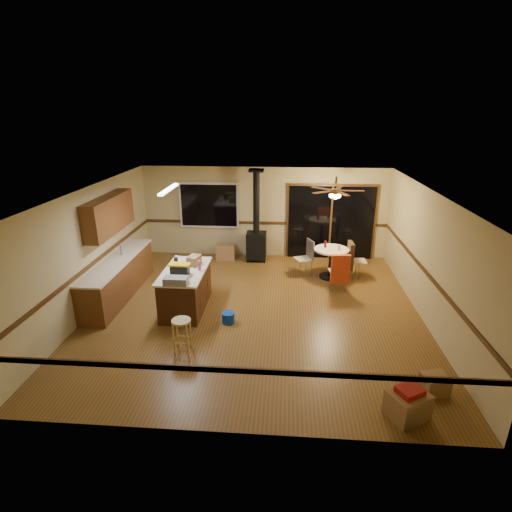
# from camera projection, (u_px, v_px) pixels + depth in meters

# --- Properties ---
(floor) EXTENTS (7.00, 7.00, 0.00)m
(floor) POSITION_uv_depth(u_px,v_px,m) (255.00, 310.00, 8.66)
(floor) COLOR brown
(floor) RESTS_ON ground
(ceiling) EXTENTS (7.00, 7.00, 0.00)m
(ceiling) POSITION_uv_depth(u_px,v_px,m) (255.00, 192.00, 7.76)
(ceiling) COLOR silver
(ceiling) RESTS_ON ground
(wall_back) EXTENTS (7.00, 0.00, 7.00)m
(wall_back) POSITION_uv_depth(u_px,v_px,m) (264.00, 213.00, 11.48)
(wall_back) COLOR tan
(wall_back) RESTS_ON ground
(wall_front) EXTENTS (7.00, 0.00, 7.00)m
(wall_front) POSITION_uv_depth(u_px,v_px,m) (233.00, 351.00, 4.94)
(wall_front) COLOR tan
(wall_front) RESTS_ON ground
(wall_left) EXTENTS (0.00, 7.00, 7.00)m
(wall_left) POSITION_uv_depth(u_px,v_px,m) (91.00, 250.00, 8.46)
(wall_left) COLOR tan
(wall_left) RESTS_ON ground
(wall_right) EXTENTS (0.00, 7.00, 7.00)m
(wall_right) POSITION_uv_depth(u_px,v_px,m) (429.00, 259.00, 7.96)
(wall_right) COLOR tan
(wall_right) RESTS_ON ground
(chair_rail) EXTENTS (7.00, 7.00, 0.08)m
(chair_rail) POSITION_uv_depth(u_px,v_px,m) (255.00, 268.00, 8.32)
(chair_rail) COLOR #402710
(chair_rail) RESTS_ON ground
(window) EXTENTS (1.72, 0.10, 1.32)m
(window) POSITION_uv_depth(u_px,v_px,m) (209.00, 205.00, 11.48)
(window) COLOR black
(window) RESTS_ON ground
(sliding_door) EXTENTS (2.52, 0.10, 2.10)m
(sliding_door) POSITION_uv_depth(u_px,v_px,m) (331.00, 223.00, 11.39)
(sliding_door) COLOR black
(sliding_door) RESTS_ON ground
(lower_cabinets) EXTENTS (0.60, 3.00, 0.86)m
(lower_cabinets) POSITION_uv_depth(u_px,v_px,m) (119.00, 279.00, 9.21)
(lower_cabinets) COLOR brown
(lower_cabinets) RESTS_ON ground
(countertop) EXTENTS (0.64, 3.04, 0.04)m
(countertop) POSITION_uv_depth(u_px,v_px,m) (116.00, 260.00, 9.05)
(countertop) COLOR beige
(countertop) RESTS_ON lower_cabinets
(upper_cabinets) EXTENTS (0.35, 2.00, 0.80)m
(upper_cabinets) POSITION_uv_depth(u_px,v_px,m) (109.00, 214.00, 8.89)
(upper_cabinets) COLOR brown
(upper_cabinets) RESTS_ON ground
(kitchen_island) EXTENTS (0.88, 1.68, 0.90)m
(kitchen_island) POSITION_uv_depth(u_px,v_px,m) (186.00, 289.00, 8.61)
(kitchen_island) COLOR #371D0D
(kitchen_island) RESTS_ON ground
(wood_stove) EXTENTS (0.55, 0.50, 2.52)m
(wood_stove) POSITION_uv_depth(u_px,v_px,m) (256.00, 236.00, 11.28)
(wood_stove) COLOR black
(wood_stove) RESTS_ON ground
(ceiling_fan) EXTENTS (0.24, 0.24, 0.55)m
(ceiling_fan) POSITION_uv_depth(u_px,v_px,m) (335.00, 193.00, 9.60)
(ceiling_fan) COLOR brown
(ceiling_fan) RESTS_ON ceiling
(fluorescent_strip) EXTENTS (0.10, 1.20, 0.04)m
(fluorescent_strip) POSITION_uv_depth(u_px,v_px,m) (169.00, 189.00, 8.18)
(fluorescent_strip) COLOR white
(fluorescent_strip) RESTS_ON ceiling
(toolbox_grey) EXTENTS (0.46, 0.26, 0.14)m
(toolbox_grey) POSITION_uv_depth(u_px,v_px,m) (176.00, 281.00, 7.76)
(toolbox_grey) COLOR slate
(toolbox_grey) RESTS_ON kitchen_island
(toolbox_black) EXTENTS (0.37, 0.21, 0.20)m
(toolbox_black) POSITION_uv_depth(u_px,v_px,m) (180.00, 270.00, 8.21)
(toolbox_black) COLOR black
(toolbox_black) RESTS_ON kitchen_island
(toolbox_yellow_lid) EXTENTS (0.43, 0.24, 0.03)m
(toolbox_yellow_lid) POSITION_uv_depth(u_px,v_px,m) (180.00, 264.00, 8.17)
(toolbox_yellow_lid) COLOR gold
(toolbox_yellow_lid) RESTS_ON toolbox_black
(box_on_island) EXTENTS (0.29, 0.35, 0.21)m
(box_on_island) POSITION_uv_depth(u_px,v_px,m) (194.00, 260.00, 8.71)
(box_on_island) COLOR olive
(box_on_island) RESTS_ON kitchen_island
(bottle_dark) EXTENTS (0.09, 0.09, 0.29)m
(bottle_dark) POSITION_uv_depth(u_px,v_px,m) (176.00, 264.00, 8.40)
(bottle_dark) COLOR black
(bottle_dark) RESTS_ON kitchen_island
(bottle_pink) EXTENTS (0.08, 0.08, 0.21)m
(bottle_pink) POSITION_uv_depth(u_px,v_px,m) (199.00, 266.00, 8.41)
(bottle_pink) COLOR #D84C8C
(bottle_pink) RESTS_ON kitchen_island
(bottle_white) EXTENTS (0.06, 0.06, 0.18)m
(bottle_white) POSITION_uv_depth(u_px,v_px,m) (176.00, 260.00, 8.78)
(bottle_white) COLOR white
(bottle_white) RESTS_ON kitchen_island
(bar_stool) EXTENTS (0.44, 0.44, 0.63)m
(bar_stool) POSITION_uv_depth(u_px,v_px,m) (182.00, 335.00, 7.12)
(bar_stool) COLOR tan
(bar_stool) RESTS_ON floor
(blue_bucket) EXTENTS (0.33, 0.33, 0.22)m
(blue_bucket) POSITION_uv_depth(u_px,v_px,m) (228.00, 318.00, 8.13)
(blue_bucket) COLOR #0B3CA2
(blue_bucket) RESTS_ON floor
(dining_table) EXTENTS (0.88, 0.88, 0.78)m
(dining_table) POSITION_uv_depth(u_px,v_px,m) (331.00, 258.00, 10.18)
(dining_table) COLOR black
(dining_table) RESTS_ON ground
(glass_red) EXTENTS (0.07, 0.07, 0.17)m
(glass_red) POSITION_uv_depth(u_px,v_px,m) (325.00, 244.00, 10.17)
(glass_red) COLOR #590C14
(glass_red) RESTS_ON dining_table
(glass_cream) EXTENTS (0.08, 0.08, 0.14)m
(glass_cream) POSITION_uv_depth(u_px,v_px,m) (339.00, 247.00, 10.01)
(glass_cream) COLOR beige
(glass_cream) RESTS_ON dining_table
(chair_left) EXTENTS (0.53, 0.53, 0.51)m
(chair_left) POSITION_uv_depth(u_px,v_px,m) (307.00, 253.00, 10.34)
(chair_left) COLOR tan
(chair_left) RESTS_ON ground
(chair_near) EXTENTS (0.47, 0.51, 0.70)m
(chair_near) POSITION_uv_depth(u_px,v_px,m) (340.00, 269.00, 9.33)
(chair_near) COLOR tan
(chair_near) RESTS_ON ground
(chair_right) EXTENTS (0.48, 0.44, 0.70)m
(chair_right) POSITION_uv_depth(u_px,v_px,m) (351.00, 256.00, 10.16)
(chair_right) COLOR tan
(chair_right) RESTS_ON ground
(box_under_window) EXTENTS (0.58, 0.49, 0.43)m
(box_under_window) POSITION_uv_depth(u_px,v_px,m) (225.00, 252.00, 11.57)
(box_under_window) COLOR olive
(box_under_window) RESTS_ON floor
(box_corner_a) EXTENTS (0.67, 0.64, 0.40)m
(box_corner_a) POSITION_uv_depth(u_px,v_px,m) (408.00, 405.00, 5.62)
(box_corner_a) COLOR olive
(box_corner_a) RESTS_ON floor
(box_corner_b) EXTENTS (0.45, 0.41, 0.31)m
(box_corner_b) POSITION_uv_depth(u_px,v_px,m) (434.00, 384.00, 6.11)
(box_corner_b) COLOR olive
(box_corner_b) RESTS_ON floor
(box_small_red) EXTENTS (0.43, 0.41, 0.09)m
(box_small_red) POSITION_uv_depth(u_px,v_px,m) (410.00, 391.00, 5.53)
(box_small_red) COLOR maroon
(box_small_red) RESTS_ON box_corner_a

